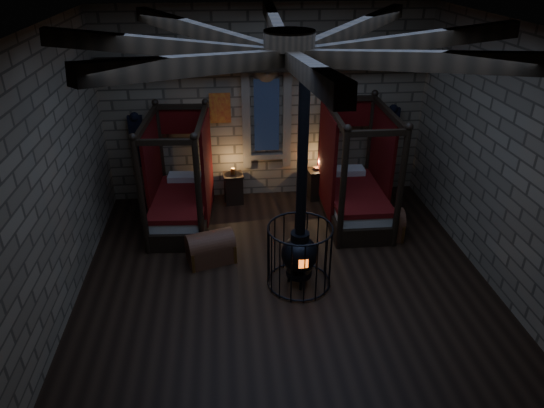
{
  "coord_description": "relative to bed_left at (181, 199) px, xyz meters",
  "views": [
    {
      "loc": [
        -0.92,
        -6.73,
        5.15
      ],
      "look_at": [
        -0.17,
        0.6,
        1.24
      ],
      "focal_mm": 32.0,
      "sensor_mm": 36.0,
      "label": 1
    }
  ],
  "objects": [
    {
      "name": "room",
      "position": [
        1.88,
        -2.19,
        3.18
      ],
      "size": [
        7.02,
        7.02,
        4.29
      ],
      "color": "black",
      "rests_on": "ground"
    },
    {
      "name": "bed_left",
      "position": [
        0.0,
        0.0,
        0.0
      ],
      "size": [
        1.3,
        2.25,
        2.28
      ],
      "rotation": [
        0.0,
        0.0,
        -0.07
      ],
      "color": "black",
      "rests_on": "ground"
    },
    {
      "name": "bed_right",
      "position": [
        3.6,
        -0.13,
        0.02
      ],
      "size": [
        1.24,
        2.29,
        2.37
      ],
      "rotation": [
        0.0,
        0.0,
        -0.02
      ],
      "color": "black",
      "rests_on": "ground"
    },
    {
      "name": "trunk_left",
      "position": [
        0.6,
        -1.48,
        -0.29
      ],
      "size": [
        0.95,
        0.74,
        0.62
      ],
      "rotation": [
        0.0,
        0.0,
        0.28
      ],
      "color": "brown",
      "rests_on": "ground"
    },
    {
      "name": "trunk_right",
      "position": [
        3.94,
        -0.97,
        -0.28
      ],
      "size": [
        0.91,
        0.62,
        0.64
      ],
      "rotation": [
        0.0,
        0.0,
        -0.08
      ],
      "color": "brown",
      "rests_on": "ground"
    },
    {
      "name": "nightstand_left",
      "position": [
        1.09,
        0.82,
        -0.21
      ],
      "size": [
        0.47,
        0.45,
        0.85
      ],
      "rotation": [
        0.0,
        0.0,
        0.09
      ],
      "color": "black",
      "rests_on": "ground"
    },
    {
      "name": "nightstand_right",
      "position": [
        3.0,
        0.84,
        -0.2
      ],
      "size": [
        0.48,
        0.47,
        0.77
      ],
      "rotation": [
        0.0,
        0.0,
        0.11
      ],
      "color": "black",
      "rests_on": "ground"
    },
    {
      "name": "stove",
      "position": [
        2.11,
        -2.32,
        0.09
      ],
      "size": [
        1.1,
        1.1,
        4.05
      ],
      "rotation": [
        0.0,
        0.0,
        0.06
      ],
      "color": "black",
      "rests_on": "ground"
    }
  ]
}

